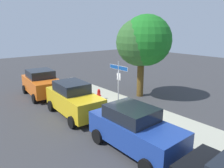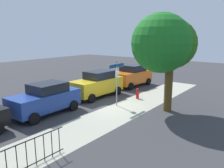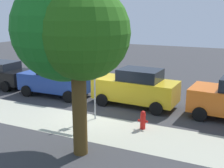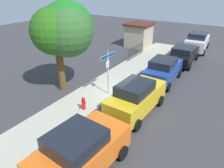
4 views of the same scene
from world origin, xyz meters
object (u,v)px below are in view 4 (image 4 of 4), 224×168
Objects in this scene: car_white at (197,42)px; utility_shed at (139,35)px; car_orange at (81,151)px; street_sign at (108,64)px; car_black at (183,54)px; car_blue at (163,70)px; car_yellow at (136,97)px; fire_hydrant at (84,103)px; shade_tree at (64,30)px.

utility_shed is (-1.64, 6.18, 0.33)m from car_white.
car_orange is 19.20m from car_white.
street_sign reaches higher than car_orange.
car_blue is at bearing 176.70° from car_black.
car_white reaches higher than car_black.
car_white is (13.39, -2.79, -1.11)m from street_sign.
car_black is at bearing -3.46° from car_blue.
utility_shed is at bearing 23.19° from car_orange.
car_black is at bearing 174.92° from car_white.
street_sign is 12.25m from utility_shed.
car_yellow is at bearing 178.88° from car_black.
street_sign reaches higher than utility_shed.
car_black is 5.91× the size of fire_hydrant.
utility_shed reaches higher than car_orange.
utility_shed is at bearing 101.90° from car_white.
street_sign reaches higher than car_white.
street_sign is at bearing -74.74° from shade_tree.
fire_hydrant is at bearing 42.74° from car_orange.
car_orange is at bearing 176.28° from car_white.
shade_tree is 4.74m from fire_hydrant.
car_orange is 4.46m from fire_hydrant.
car_yellow is 1.41× the size of utility_shed.
car_white is (14.40, -0.25, 0.04)m from car_yellow.
car_yellow reaches higher than car_orange.
car_black is (9.59, -0.07, -0.13)m from car_yellow.
street_sign reaches higher than fire_hydrant.
car_orange is 9.60m from car_blue.
car_orange is 4.80m from car_yellow.
shade_tree reaches higher than fire_hydrant.
utility_shed reaches higher than car_black.
street_sign is at bearing 162.41° from car_black.
car_orange is 18.53m from utility_shed.
car_orange is 0.96× the size of car_yellow.
car_black is (4.79, -0.22, -0.08)m from car_blue.
car_yellow is at bearing -155.05° from utility_shed.
utility_shed is (17.55, 5.94, 0.37)m from car_orange.
shade_tree is 7.55m from car_blue.
car_blue is (9.60, 0.15, -0.04)m from car_orange.
street_sign is at bearing 71.18° from car_yellow.
car_yellow is (-1.01, -2.54, -1.14)m from street_sign.
car_white is (4.80, -0.18, 0.16)m from car_black.
car_orange reaches higher than car_blue.
car_orange reaches higher than car_black.
shade_tree is at bearing -177.10° from utility_shed.
car_orange is at bearing -179.95° from car_blue.
street_sign is 0.73× the size of car_orange.
car_blue is 0.91× the size of car_black.
car_white is at bearing -10.75° from fire_hydrant.
shade_tree is 1.27× the size of car_white.
car_white is at bearing 3.76° from car_orange.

